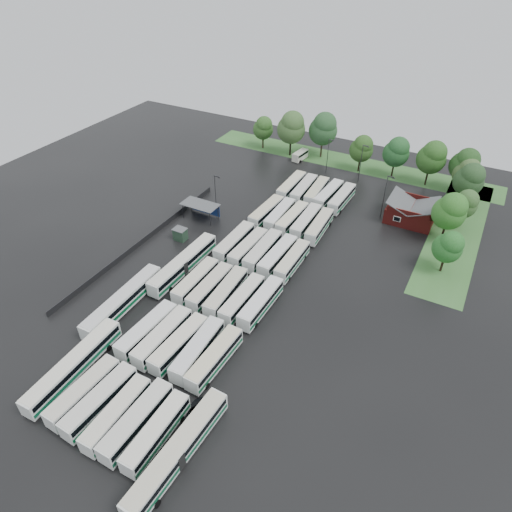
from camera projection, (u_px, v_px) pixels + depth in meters
The scene contains 63 objects.
ground at pixel (214, 300), 80.18m from camera, with size 160.00×160.00×0.00m, color black.
brick_building at pixel (411, 213), 100.04m from camera, with size 10.07×8.60×5.39m.
wash_shed at pixel (201, 206), 100.48m from camera, with size 8.20×4.20×3.58m.
utility_hut at pixel (180, 234), 94.45m from camera, with size 2.70×2.20×2.62m.
grass_strip_north at pixel (347, 162), 125.07m from camera, with size 80.00×10.00×0.01m, color #3A7031.
grass_strip_east at pixel (456, 232), 97.36m from camera, with size 10.00×50.00×0.01m, color #3A7031.
west_fence at pixel (144, 240), 93.93m from camera, with size 0.10×50.00×1.20m, color #2D2D30.
bus_r0c0 at pixel (84, 392), 62.57m from camera, with size 2.88×11.80×3.26m.
bus_r0c1 at pixel (100, 401), 61.35m from camera, with size 3.05×12.05×3.33m.
bus_r0c2 at pixel (117, 414), 59.80m from camera, with size 2.68×11.57×3.21m.
bus_r0c3 at pixel (137, 421), 58.90m from camera, with size 2.73×12.14×3.37m.
bus_r0c4 at pixel (156, 432), 57.69m from camera, with size 2.61×11.56×3.21m.
bus_r1c0 at pixel (147, 330), 71.79m from camera, with size 3.09×12.14×3.35m.
bus_r1c1 at pixel (163, 337), 70.65m from camera, with size 2.76×12.13×3.37m.
bus_r1c2 at pixel (179, 344), 69.56m from camera, with size 3.05×11.90×3.28m.
bus_r1c3 at pixel (198, 350), 68.58m from camera, with size 3.12×12.15×3.35m.
bus_r1c4 at pixel (215, 358), 67.28m from camera, with size 2.84×11.94×3.30m.
bus_r2c0 at pixel (196, 281), 81.60m from camera, with size 2.50×11.63×3.24m.
bus_r2c1 at pixel (210, 287), 80.24m from camera, with size 2.54×11.70×3.25m.
bus_r2c2 at pixel (226, 292), 79.07m from camera, with size 3.14×12.06×3.33m.
bus_r2c3 at pixel (242, 299), 77.72m from camera, with size 2.63×11.70×3.25m.
bus_r2c4 at pixel (261, 303), 76.90m from camera, with size 2.71×12.06×3.35m.
bus_r3c0 at pixel (234, 242), 91.24m from camera, with size 2.62×12.12×3.37m.
bus_r3c1 at pixel (248, 248), 89.78m from camera, with size 2.81×11.72×3.24m.
bus_r3c2 at pixel (263, 251), 88.80m from camera, with size 2.69×12.22×3.39m.
bus_r3c3 at pixel (278, 256), 87.49m from camera, with size 2.86×12.12×3.36m.
bus_r3c4 at pixel (292, 261), 86.40m from camera, with size 2.52×11.51×3.20m.
bus_r4c0 at pixel (266, 212), 100.74m from camera, with size 2.99×11.77×3.25m.
bus_r4c1 at pixel (280, 215), 99.69m from camera, with size 2.67×11.58×3.21m.
bus_r4c2 at pixel (292, 218), 98.46m from camera, with size 2.78×11.67×3.23m.
bus_r4c3 at pixel (306, 222), 97.37m from camera, with size 2.75×11.97×3.32m.
bus_r4c4 at pixel (319, 226), 95.99m from camera, with size 2.96×11.77×3.25m.
bus_r5c0 at pixel (291, 186), 110.22m from camera, with size 2.66×12.03×3.34m.
bus_r5c1 at pixel (304, 189), 108.93m from camera, with size 2.99×11.98×3.31m.
bus_r5c2 at pixel (316, 192), 108.13m from camera, with size 3.03×11.62×3.20m.
bus_r5c3 at pixel (329, 195), 106.87m from camera, with size 3.09×11.91×3.28m.
bus_r5c4 at pixel (342, 198), 105.40m from camera, with size 2.79×11.83×3.28m.
artic_bus_west_a at pixel (74, 365), 66.24m from camera, with size 3.10×17.73×3.28m.
artic_bus_west_b at pixel (183, 264), 85.48m from camera, with size 2.83×18.28×3.39m.
artic_bus_west_c at pixel (123, 301), 77.26m from camera, with size 3.00×18.11×3.35m.
artic_bus_east at pixel (178, 451), 55.58m from camera, with size 3.17×18.04×3.33m.
minibus at pixel (300, 155), 125.62m from camera, with size 2.73×5.69×2.39m.
tree_north_0 at pixel (263, 128), 129.05m from camera, with size 5.75×5.75×9.53m.
tree_north_1 at pixel (292, 127), 123.74m from camera, with size 7.73×7.73×12.80m.
tree_north_2 at pixel (324, 128), 122.86m from camera, with size 7.75×7.75×12.84m.
tree_north_3 at pixel (362, 148), 116.73m from camera, with size 6.08×6.08×10.06m.
tree_north_4 at pixel (397, 152), 113.73m from camera, with size 6.61×6.61×10.94m.
tree_north_5 at pixel (432, 157), 109.95m from camera, with size 7.10×7.10×11.76m.
tree_north_6 at pixel (465, 164), 107.51m from camera, with size 6.83×6.83×11.31m.
tree_east_0 at pixel (449, 246), 83.13m from camera, with size 5.49×5.49×9.09m.
tree_east_1 at pixel (450, 211), 90.61m from camera, with size 6.76×6.76×11.19m.
tree_east_2 at pixel (465, 203), 95.61m from camera, with size 5.49×5.49×9.09m.
tree_east_3 at pixel (470, 179), 101.64m from camera, with size 6.67×6.67×11.04m.
tree_east_4 at pixel (467, 172), 106.25m from camera, with size 5.99×5.99×9.91m.
lamp_post_ne at pixel (385, 194), 98.49m from camera, with size 1.59×0.31×10.34m.
lamp_post_nw at pixel (216, 193), 99.31m from camera, with size 1.54×0.30×10.01m.
lamp_post_back_w at pixel (328, 154), 116.87m from camera, with size 1.41×0.28×9.17m.
lamp_post_back_e at pixel (361, 161), 112.22m from camera, with size 1.54×0.30×9.97m.
puddle_0 at pixel (115, 382), 65.99m from camera, with size 4.57×4.57×0.01m, color black.
puddle_1 at pixel (203, 408), 62.62m from camera, with size 3.58×3.58×0.01m, color black.
puddle_2 at pixel (195, 280), 84.55m from camera, with size 8.10×8.10×0.01m, color black.
puddle_3 at pixel (214, 320), 76.18m from camera, with size 2.81×2.81×0.01m, color black.
puddle_4 at pixel (201, 417), 61.49m from camera, with size 4.04×4.04×0.01m, color black.
Camera 1 is at (34.96, -48.86, 54.18)m, focal length 32.00 mm.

